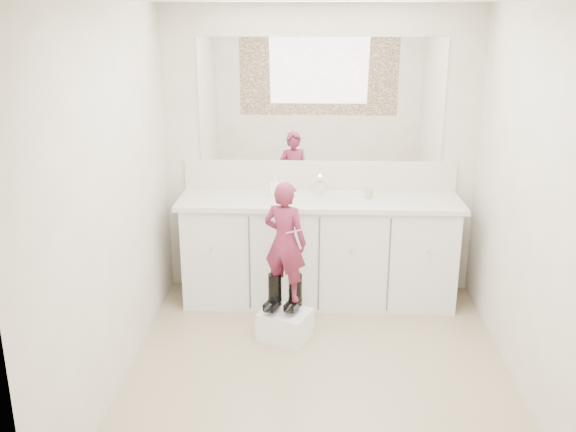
{
  "coord_description": "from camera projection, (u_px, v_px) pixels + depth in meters",
  "views": [
    {
      "loc": [
        -0.05,
        -3.75,
        2.35
      ],
      "look_at": [
        -0.23,
        0.59,
        0.94
      ],
      "focal_mm": 40.0,
      "sensor_mm": 36.0,
      "label": 1
    }
  ],
  "objects": [
    {
      "name": "vanity_cabinet",
      "position": [
        319.0,
        252.0,
        5.32
      ],
      "size": [
        2.2,
        0.55,
        0.85
      ],
      "primitive_type": "cube",
      "color": "silver",
      "rests_on": "floor"
    },
    {
      "name": "countertop",
      "position": [
        320.0,
        201.0,
        5.17
      ],
      "size": [
        2.28,
        0.58,
        0.04
      ],
      "primitive_type": "cube",
      "color": "beige",
      "rests_on": "vanity_cabinet"
    },
    {
      "name": "wall_back",
      "position": [
        320.0,
        153.0,
        5.35
      ],
      "size": [
        2.6,
        0.0,
        2.6
      ],
      "primitive_type": "plane",
      "rotation": [
        1.57,
        0.0,
        0.0
      ],
      "color": "beige",
      "rests_on": "floor"
    },
    {
      "name": "floor",
      "position": [
        319.0,
        377.0,
        4.29
      ],
      "size": [
        3.0,
        3.0,
        0.0
      ],
      "primitive_type": "plane",
      "color": "#836D56",
      "rests_on": "ground"
    },
    {
      "name": "toothbrush",
      "position": [
        294.0,
        231.0,
        4.47
      ],
      "size": [
        0.13,
        0.06,
        0.06
      ],
      "primitive_type": "cylinder",
      "rotation": [
        0.0,
        1.22,
        -0.39
      ],
      "color": "pink",
      "rests_on": "toddler"
    },
    {
      "name": "boot_right",
      "position": [
        295.0,
        293.0,
        4.7
      ],
      "size": [
        0.17,
        0.22,
        0.29
      ],
      "primitive_type": null,
      "rotation": [
        0.0,
        0.0,
        -0.39
      ],
      "color": "black",
      "rests_on": "step_stool"
    },
    {
      "name": "wall_left",
      "position": [
        112.0,
        204.0,
        3.97
      ],
      "size": [
        0.0,
        3.0,
        3.0
      ],
      "primitive_type": "plane",
      "rotation": [
        1.57,
        0.0,
        1.57
      ],
      "color": "beige",
      "rests_on": "floor"
    },
    {
      "name": "dot_panel",
      "position": [
        327.0,
        208.0,
        2.37
      ],
      "size": [
        2.0,
        0.01,
        1.2
      ],
      "primitive_type": "cube",
      "color": "#472819",
      "rests_on": "wall_front"
    },
    {
      "name": "boot_left",
      "position": [
        275.0,
        292.0,
        4.71
      ],
      "size": [
        0.17,
        0.22,
        0.29
      ],
      "primitive_type": null,
      "rotation": [
        0.0,
        0.0,
        -0.39
      ],
      "color": "black",
      "rests_on": "step_stool"
    },
    {
      "name": "mirror",
      "position": [
        321.0,
        101.0,
        5.2
      ],
      "size": [
        2.0,
        0.02,
        1.0
      ],
      "primitive_type": "cube",
      "color": "white",
      "rests_on": "wall_back"
    },
    {
      "name": "soap_bottle",
      "position": [
        274.0,
        186.0,
        5.21
      ],
      "size": [
        0.09,
        0.09,
        0.17
      ],
      "primitive_type": "imported",
      "rotation": [
        0.0,
        0.0,
        0.13
      ],
      "color": "white",
      "rests_on": "countertop"
    },
    {
      "name": "wall_front",
      "position": [
        325.0,
        319.0,
        2.49
      ],
      "size": [
        2.6,
        0.0,
        2.6
      ],
      "primitive_type": "plane",
      "rotation": [
        -1.57,
        0.0,
        0.0
      ],
      "color": "beige",
      "rests_on": "floor"
    },
    {
      "name": "step_stool",
      "position": [
        285.0,
        325.0,
        4.76
      ],
      "size": [
        0.43,
        0.4,
        0.22
      ],
      "primitive_type": "cube",
      "rotation": [
        0.0,
        0.0,
        -0.39
      ],
      "color": "white",
      "rests_on": "floor"
    },
    {
      "name": "backsplash",
      "position": [
        320.0,
        175.0,
        5.39
      ],
      "size": [
        2.28,
        0.03,
        0.25
      ],
      "primitive_type": "cube",
      "color": "beige",
      "rests_on": "countertop"
    },
    {
      "name": "wall_right",
      "position": [
        537.0,
        209.0,
        3.87
      ],
      "size": [
        0.0,
        3.0,
        3.0
      ],
      "primitive_type": "plane",
      "rotation": [
        1.57,
        0.0,
        -1.57
      ],
      "color": "beige",
      "rests_on": "floor"
    },
    {
      "name": "faucet",
      "position": [
        320.0,
        187.0,
        5.31
      ],
      "size": [
        0.08,
        0.08,
        0.1
      ],
      "primitive_type": "cylinder",
      "color": "silver",
      "rests_on": "countertop"
    },
    {
      "name": "cup",
      "position": [
        369.0,
        193.0,
        5.18
      ],
      "size": [
        0.11,
        0.11,
        0.08
      ],
      "primitive_type": "imported",
      "rotation": [
        0.0,
        0.0,
        0.34
      ],
      "color": "#BFB199",
      "rests_on": "countertop"
    },
    {
      "name": "toddler",
      "position": [
        285.0,
        242.0,
        4.58
      ],
      "size": [
        0.38,
        0.32,
        0.89
      ],
      "primitive_type": "imported",
      "rotation": [
        0.0,
        0.0,
        2.75
      ],
      "color": "#B2365A",
      "rests_on": "step_stool"
    }
  ]
}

